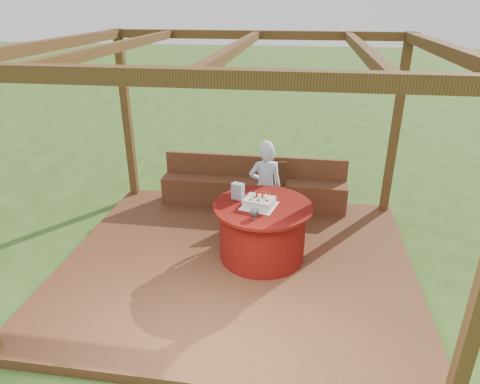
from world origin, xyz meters
name	(u,v)px	position (x,y,z in m)	size (l,w,h in m)	color
ground	(237,269)	(0.00, 0.00, 0.00)	(60.00, 60.00, 0.00)	#32541C
deck	(237,265)	(0.00, 0.00, 0.06)	(4.50, 4.00, 0.12)	brown
pergola	(237,84)	(0.00, 0.00, 2.41)	(4.50, 4.00, 2.72)	brown
bench	(253,190)	(0.00, 1.72, 0.38)	(3.00, 0.42, 0.80)	brown
table	(262,231)	(0.31, 0.17, 0.50)	(1.26, 1.26, 0.75)	maroon
chair	(274,188)	(0.36, 1.37, 0.59)	(0.49, 0.49, 0.85)	#3D2313
elderly_woman	(265,185)	(0.26, 0.98, 0.80)	(0.54, 0.42, 1.35)	#98BFE2
birthday_cake	(259,202)	(0.26, 0.13, 0.93)	(0.49, 0.49, 0.18)	white
gift_bag	(238,191)	(-0.04, 0.31, 0.98)	(0.15, 0.10, 0.21)	#CD85B6
drinking_glass	(254,214)	(0.24, -0.20, 0.93)	(0.11, 0.11, 0.11)	white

